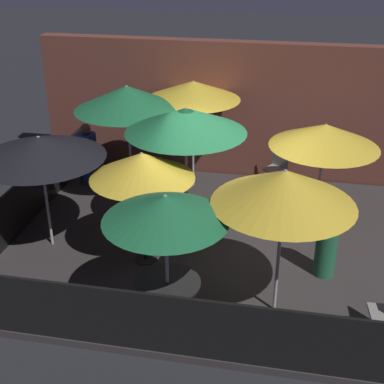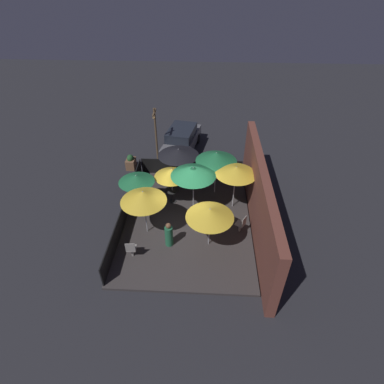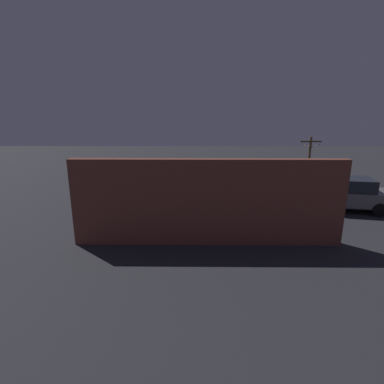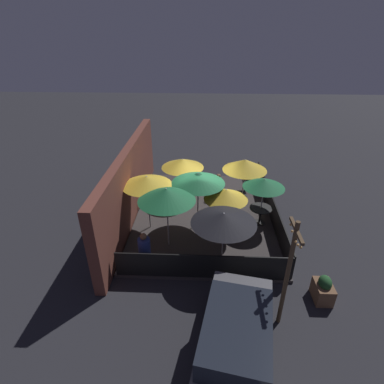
{
  "view_description": "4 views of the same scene",
  "coord_description": "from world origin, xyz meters",
  "views": [
    {
      "loc": [
        0.89,
        -8.38,
        5.33
      ],
      "look_at": [
        -0.76,
        0.15,
        1.02
      ],
      "focal_mm": 50.0,
      "sensor_mm": 36.0,
      "label": 1
    },
    {
      "loc": [
        10.73,
        0.8,
        10.03
      ],
      "look_at": [
        -0.81,
        0.2,
        1.2
      ],
      "focal_mm": 28.0,
      "sensor_mm": 36.0,
      "label": 2
    },
    {
      "loc": [
        0.45,
        13.5,
        4.68
      ],
      "look_at": [
        0.6,
        0.27,
        1.17
      ],
      "focal_mm": 28.0,
      "sensor_mm": 36.0,
      "label": 3
    },
    {
      "loc": [
        -11.53,
        0.03,
        7.49
      ],
      "look_at": [
        -0.04,
        0.54,
        1.24
      ],
      "focal_mm": 28.0,
      "sensor_mm": 36.0,
      "label": 4
    }
  ],
  "objects": [
    {
      "name": "patron_1",
      "position": [
        1.64,
        -0.68,
        0.68
      ],
      "size": [
        0.48,
        0.48,
        1.24
      ],
      "rotation": [
        0.0,
        0.0,
        5.22
      ],
      "color": "#236642",
      "rests_on": "patio_deck"
    },
    {
      "name": "parked_car_0",
      "position": [
        -6.93,
        -0.81,
        0.85
      ],
      "size": [
        4.57,
        2.47,
        1.62
      ],
      "rotation": [
        0.0,
        0.0,
        -0.18
      ],
      "color": "#5B5B60",
      "rests_on": "ground_plane"
    },
    {
      "name": "fence_side_left",
      "position": [
        -4.0,
        0.0,
        0.59
      ],
      "size": [
        0.05,
        5.85,
        0.95
      ],
      "color": "black",
      "rests_on": "patio_deck"
    },
    {
      "name": "patio_umbrella_5",
      "position": [
        0.88,
        -1.79,
        2.18
      ],
      "size": [
        2.0,
        2.0,
        2.32
      ],
      "color": "#B2B2B7",
      "rests_on": "patio_deck"
    },
    {
      "name": "patio_umbrella_6",
      "position": [
        1.52,
        1.05,
        1.94
      ],
      "size": [
        2.02,
        2.02,
        2.03
      ],
      "color": "#B2B2B7",
      "rests_on": "patio_deck"
    },
    {
      "name": "patio_umbrella_1",
      "position": [
        -0.62,
        -2.41,
        2.04
      ],
      "size": [
        1.71,
        1.71,
        2.11
      ],
      "color": "#B2B2B7",
      "rests_on": "patio_deck"
    },
    {
      "name": "patron_0",
      "position": [
        -3.5,
        2.02,
        0.73
      ],
      "size": [
        0.55,
        0.55,
        1.38
      ],
      "rotation": [
        0.0,
        0.0,
        4.36
      ],
      "color": "navy",
      "rests_on": "patio_deck"
    },
    {
      "name": "patio_umbrella_2",
      "position": [
        -3.22,
        -0.66,
        2.01
      ],
      "size": [
        2.22,
        2.22,
        2.09
      ],
      "color": "#B2B2B7",
      "rests_on": "patio_deck"
    },
    {
      "name": "fence_front",
      "position": [
        0.0,
        -2.98,
        0.59
      ],
      "size": [
        7.89,
        0.05,
        0.95
      ],
      "color": "black",
      "rests_on": "patio_deck"
    },
    {
      "name": "light_post",
      "position": [
        -5.55,
        -2.23,
        1.97
      ],
      "size": [
        1.1,
        0.12,
        3.5
      ],
      "color": "brown",
      "rests_on": "ground_plane"
    },
    {
      "name": "patio_umbrella_3",
      "position": [
        -2.29,
        1.34,
        2.34
      ],
      "size": [
        2.1,
        2.1,
        2.46
      ],
      "color": "#B2B2B7",
      "rests_on": "patio_deck"
    },
    {
      "name": "building_wall",
      "position": [
        0.0,
        3.26,
        1.57
      ],
      "size": [
        9.69,
        0.36,
        3.15
      ],
      "color": "brown",
      "rests_on": "ground_plane"
    },
    {
      "name": "dining_table_1",
      "position": [
        -0.62,
        -2.41,
        0.72
      ],
      "size": [
        0.95,
        0.95,
        0.75
      ],
      "color": "black",
      "rests_on": "patio_deck"
    },
    {
      "name": "patio_chair_0",
      "position": [
        2.44,
        -2.17,
        0.62
      ],
      "size": [
        0.43,
        0.43,
        0.92
      ],
      "rotation": [
        0.0,
        0.0,
        -3.06
      ],
      "color": "gray",
      "rests_on": "patio_deck"
    },
    {
      "name": "patio_deck",
      "position": [
        0.0,
        0.0,
        0.06
      ],
      "size": [
        8.09,
        6.05,
        0.12
      ],
      "color": "#383333",
      "rests_on": "ground_plane"
    },
    {
      "name": "ground_plane",
      "position": [
        0.0,
        0.0,
        0.0
      ],
      "size": [
        60.0,
        60.0,
        0.0
      ],
      "primitive_type": "plane",
      "color": "#26262B"
    },
    {
      "name": "planter_box",
      "position": [
        -4.65,
        -3.75,
        0.4
      ],
      "size": [
        0.75,
        0.52,
        0.91
      ],
      "color": "brown",
      "rests_on": "ground_plane"
    },
    {
      "name": "patio_umbrella_0",
      "position": [
        -1.39,
        -0.84,
        1.91
      ],
      "size": [
        1.72,
        1.72,
        2.01
      ],
      "color": "#B2B2B7",
      "rests_on": "patio_deck"
    },
    {
      "name": "dining_table_0",
      "position": [
        -1.39,
        -0.84,
        0.69
      ],
      "size": [
        0.71,
        0.71,
        0.74
      ],
      "color": "black",
      "rests_on": "patio_deck"
    },
    {
      "name": "patio_umbrella_7",
      "position": [
        -0.89,
        0.25,
        2.33
      ],
      "size": [
        2.15,
        2.15,
        2.44
      ],
      "color": "#B2B2B7",
      "rests_on": "patio_deck"
    },
    {
      "name": "patio_chair_1",
      "position": [
        0.68,
        2.53,
        0.61
      ],
      "size": [
        0.55,
        0.55,
        0.91
      ],
      "rotation": [
        0.0,
        0.0,
        -2.12
      ],
      "color": "gray",
      "rests_on": "patio_deck"
    },
    {
      "name": "patio_umbrella_4",
      "position": [
        -1.15,
        2.26,
        2.3
      ],
      "size": [
        1.98,
        1.98,
        2.38
      ],
      "color": "#B2B2B7",
      "rests_on": "patio_deck"
    }
  ]
}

